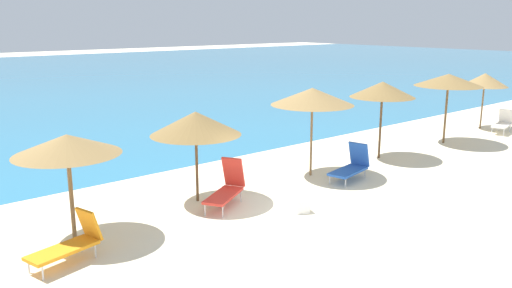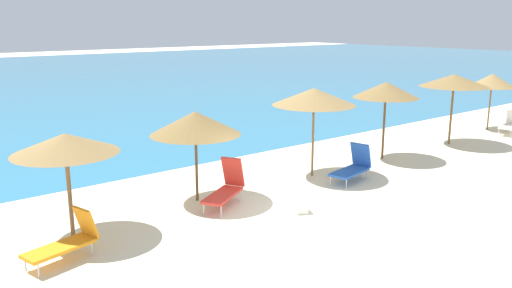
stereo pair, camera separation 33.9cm
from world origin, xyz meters
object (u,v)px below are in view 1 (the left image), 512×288
object	(u,v)px
lounge_chair_2	(503,123)
lounge_chair_3	(227,188)
beach_umbrella_7	(485,80)
beach_umbrella_3	(196,123)
cooler_box	(299,204)
beach_umbrella_6	(449,80)
lounge_chair_0	(70,242)
lounge_chair_4	(351,166)
beach_umbrella_4	(312,97)
beach_umbrella_2	(67,145)
beach_umbrella_5	(382,90)

from	to	relation	value
lounge_chair_2	lounge_chair_3	xyz separation A→B (m)	(-15.03, 0.30, 0.06)
beach_umbrella_7	lounge_chair_2	distance (m)	2.12
beach_umbrella_3	cooler_box	xyz separation A→B (m)	(1.62, -2.35, -2.01)
beach_umbrella_3	beach_umbrella_6	bearing A→B (deg)	-2.54
beach_umbrella_7	lounge_chair_0	distance (m)	19.88
lounge_chair_4	cooler_box	size ratio (longest dim) A/B	2.81
beach_umbrella_4	lounge_chair_0	bearing A→B (deg)	-171.70
beach_umbrella_6	beach_umbrella_4	bearing A→B (deg)	178.13
lounge_chair_2	lounge_chair_0	bearing A→B (deg)	79.04
beach_umbrella_2	beach_umbrella_7	size ratio (longest dim) A/B	0.95
beach_umbrella_2	lounge_chair_4	bearing A→B (deg)	-7.59
beach_umbrella_3	lounge_chair_2	world-z (taller)	beach_umbrella_3
lounge_chair_0	lounge_chair_2	world-z (taller)	lounge_chair_0
beach_umbrella_5	lounge_chair_3	distance (m)	7.56
lounge_chair_2	beach_umbrella_5	bearing A→B (deg)	71.96
beach_umbrella_6	beach_umbrella_3	bearing A→B (deg)	177.46
lounge_chair_0	lounge_chair_4	size ratio (longest dim) A/B	0.96
beach_umbrella_4	cooler_box	distance (m)	4.06
beach_umbrella_5	lounge_chair_4	distance (m)	3.69
beach_umbrella_2	lounge_chair_0	distance (m)	2.18
beach_umbrella_3	lounge_chair_3	bearing A→B (deg)	-64.16
lounge_chair_2	cooler_box	size ratio (longest dim) A/B	2.44
lounge_chair_0	cooler_box	bearing A→B (deg)	-112.59
beach_umbrella_5	lounge_chair_4	bearing A→B (deg)	-158.89
beach_umbrella_2	beach_umbrella_6	world-z (taller)	beach_umbrella_6
beach_umbrella_6	beach_umbrella_7	xyz separation A→B (m)	(4.00, 0.51, -0.32)
beach_umbrella_3	beach_umbrella_2	bearing A→B (deg)	-175.32
beach_umbrella_5	lounge_chair_2	distance (m)	8.06
lounge_chair_2	cooler_box	distance (m)	13.87
beach_umbrella_2	lounge_chair_4	distance (m)	8.63
beach_umbrella_7	lounge_chair_2	bearing A→B (deg)	-100.99
beach_umbrella_5	lounge_chair_0	world-z (taller)	beach_umbrella_5
lounge_chair_0	cooler_box	size ratio (longest dim) A/B	2.71
lounge_chair_3	cooler_box	xyz separation A→B (m)	(1.22, -1.52, -0.33)
beach_umbrella_2	beach_umbrella_3	xyz separation A→B (m)	(3.57, 0.29, -0.01)
beach_umbrella_5	lounge_chair_2	bearing A→B (deg)	-6.05
beach_umbrella_7	lounge_chair_3	xyz separation A→B (m)	(-15.25, -0.82, -1.74)
beach_umbrella_4	lounge_chair_3	size ratio (longest dim) A/B	1.67
beach_umbrella_6	lounge_chair_0	xyz separation A→B (m)	(-15.74, -0.96, -2.13)
beach_umbrella_4	beach_umbrella_5	bearing A→B (deg)	-0.51
beach_umbrella_3	beach_umbrella_5	xyz separation A→B (m)	(7.68, -0.30, 0.30)
beach_umbrella_2	lounge_chair_2	size ratio (longest dim) A/B	1.67
beach_umbrella_5	lounge_chair_0	xyz separation A→B (m)	(-11.76, -1.17, -2.06)
beach_umbrella_3	beach_umbrella_4	bearing A→B (deg)	-3.74
beach_umbrella_4	beach_umbrella_6	distance (m)	7.49
beach_umbrella_3	beach_umbrella_7	world-z (taller)	beach_umbrella_7
lounge_chair_0	lounge_chair_2	size ratio (longest dim) A/B	1.11
beach_umbrella_5	beach_umbrella_7	bearing A→B (deg)	2.15
lounge_chair_2	cooler_box	bearing A→B (deg)	83.07
lounge_chair_2	beach_umbrella_4	bearing A→B (deg)	73.68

